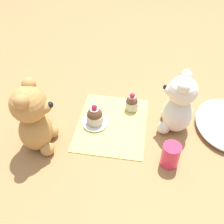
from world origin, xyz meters
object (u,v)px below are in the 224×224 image
teddy_bear_tan (34,119)px  teaspoon (34,112)px  teddy_bear_cream (178,105)px  cupcake_near_cream_bear (132,103)px  cupcake_near_tan_bear (95,116)px  juice_glass (171,155)px  saucer_plate (95,123)px

teddy_bear_tan → teaspoon: size_ratio=1.99×
teddy_bear_cream → cupcake_near_cream_bear: teddy_bear_cream is taller
teddy_bear_tan → cupcake_near_tan_bear: (-0.11, 0.15, -0.07)m
teddy_bear_tan → juice_glass: (0.01, 0.40, -0.07)m
cupcake_near_cream_bear → juice_glass: (0.21, 0.13, 0.01)m
teddy_bear_tan → juice_glass: bearing=-98.7°
teddy_bear_tan → teddy_bear_cream: bearing=-78.2°
cupcake_near_tan_bear → teaspoon: bearing=-96.4°
cupcake_near_cream_bear → teaspoon: size_ratio=0.60×
teaspoon → juice_glass: bearing=-157.3°
teddy_bear_cream → saucer_plate: teddy_bear_cream is taller
teddy_bear_tan → saucer_plate: size_ratio=2.62×
cupcake_near_cream_bear → saucer_plate: size_ratio=0.80×
saucer_plate → cupcake_near_tan_bear: size_ratio=1.14×
cupcake_near_tan_bear → juice_glass: bearing=63.6°
juice_glass → cupcake_near_tan_bear: bearing=-116.4°
teddy_bear_tan → teaspoon: 0.19m
teaspoon → saucer_plate: bearing=-146.4°
teddy_bear_cream → teddy_bear_tan: teddy_bear_tan is taller
saucer_plate → teaspoon: bearing=-96.4°
saucer_plate → juice_glass: juice_glass is taller
teddy_bear_cream → juice_glass: teddy_bear_cream is taller
cupcake_near_cream_bear → saucer_plate: 0.15m
juice_glass → cupcake_near_cream_bear: bearing=-148.3°
juice_glass → teddy_bear_tan: bearing=-91.5°
saucer_plate → teddy_bear_cream: bearing=96.5°
juice_glass → teaspoon: (-0.15, -0.47, -0.04)m
teddy_bear_cream → juice_glass: bearing=3.2°
cupcake_near_cream_bear → saucer_plate: (0.09, -0.11, -0.02)m
teddy_bear_cream → juice_glass: (0.15, -0.02, -0.06)m
juice_glass → teaspoon: juice_glass is taller
cupcake_near_cream_bear → saucer_plate: bearing=-50.7°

